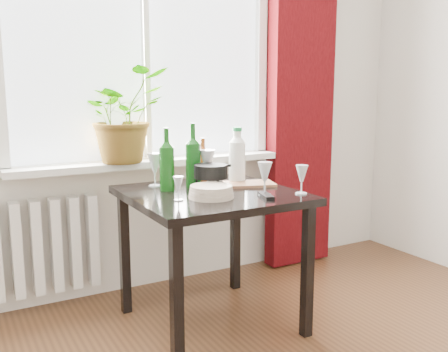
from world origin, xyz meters
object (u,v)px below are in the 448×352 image
bottle_amber (203,160)px  wineglass_far_right (302,179)px  wineglass_back_center (207,167)px  plate_stack (211,192)px  wineglass_back_left (155,169)px  tv_remote (266,195)px  radiator (27,249)px  cutting_board (249,184)px  cleaning_bottle (237,154)px  wine_bottle_right (193,155)px  wineglass_front_right (265,178)px  wine_bottle_left (167,159)px  fondue_pot (211,177)px  wineglass_front_left (178,188)px  table (211,209)px  potted_plant (123,115)px

bottle_amber → wineglass_far_right: bearing=-62.1°
wineglass_back_center → plate_stack: bearing=-113.9°
wineglass_back_left → tv_remote: (0.38, -0.53, -0.09)m
radiator → wineglass_back_left: wineglass_back_left is taller
wineglass_back_left → plate_stack: (0.13, -0.42, -0.06)m
wineglass_back_left → cutting_board: 0.53m
bottle_amber → cleaning_bottle: 0.20m
radiator → bottle_amber: 1.12m
bottle_amber → plate_stack: (-0.16, -0.40, -0.10)m
wineglass_back_left → wine_bottle_right: bearing=-31.7°
wineglass_front_right → wineglass_back_left: wineglass_back_left is taller
wine_bottle_right → wineglass_front_right: bearing=-60.3°
cleaning_bottle → wineglass_back_left: cleaning_bottle is taller
wine_bottle_left → wineglass_back_center: wine_bottle_left is taller
wineglass_back_center → wine_bottle_right: bearing=163.8°
wineglass_back_center → wineglass_front_right: bearing=-68.6°
fondue_pot → wine_bottle_right: bearing=101.9°
wine_bottle_right → wineglass_front_left: bearing=-127.4°
wineglass_back_left → tv_remote: bearing=-54.6°
bottle_amber → cleaning_bottle: (0.16, -0.11, 0.03)m
wineglass_front_right → tv_remote: 0.09m
radiator → plate_stack: (0.78, -0.77, 0.39)m
wineglass_far_right → fondue_pot: wineglass_far_right is taller
wineglass_front_right → wineglass_back_left: size_ratio=0.92×
radiator → wineglass_back_center: wineglass_back_center is taller
wineglass_front_right → wineglass_back_center: size_ratio=0.83×
radiator → wine_bottle_left: wine_bottle_left is taller
wine_bottle_right → cutting_board: (0.29, -0.12, -0.17)m
wineglass_front_left → wine_bottle_left: bearing=78.9°
radiator → wine_bottle_right: bearing=-29.2°
wineglass_back_left → wineglass_front_right: bearing=-51.0°
radiator → cutting_board: 1.31m
wineglass_front_left → plate_stack: size_ratio=0.53×
bottle_amber → tv_remote: (0.09, -0.52, -0.12)m
wineglass_back_left → wineglass_back_center: bearing=-27.5°
wine_bottle_right → wineglass_back_center: bearing=-16.2°
radiator → wineglass_front_left: wineglass_front_left is taller
radiator → wineglass_far_right: 1.59m
table → fondue_pot: 0.16m
cleaning_bottle → cutting_board: 0.19m
radiator → wine_bottle_right: (0.83, -0.46, 0.54)m
potted_plant → cleaning_bottle: bearing=-37.4°
wineglass_front_left → cutting_board: (0.51, 0.17, -0.05)m
cleaning_bottle → wineglass_front_left: size_ratio=2.75×
cleaning_bottle → wineglass_back_center: bearing=-177.2°
potted_plant → wineglass_front_left: size_ratio=4.63×
wine_bottle_right → wineglass_back_left: (-0.18, 0.11, -0.08)m
cleaning_bottle → tv_remote: bearing=-100.4°
wine_bottle_left → wineglass_back_left: wine_bottle_left is taller
cleaning_bottle → wineglass_back_left: size_ratio=1.74×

